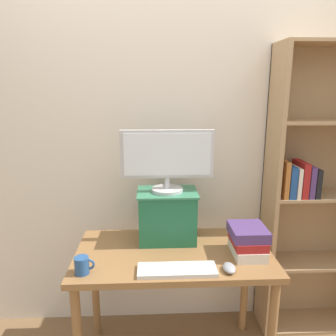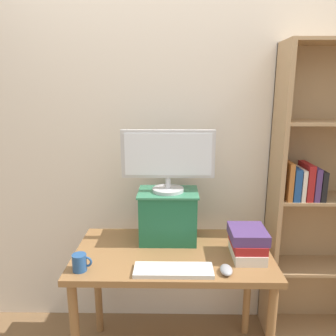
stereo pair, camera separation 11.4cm
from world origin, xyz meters
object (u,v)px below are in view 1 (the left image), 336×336
Objects in this scene: computer_mouse at (229,268)px; bookshelf_unit at (317,193)px; desk at (173,267)px; book_stack at (248,240)px; riser_box at (167,215)px; coffee_mug at (82,265)px; computer_monitor at (167,158)px; keyboard at (177,270)px.

bookshelf_unit is at bearing 37.69° from computer_mouse.
book_stack is at bearing -7.20° from desk.
riser_box is at bearing 128.25° from computer_mouse.
computer_mouse is 0.77m from coffee_mug.
book_stack is (0.42, -0.05, 0.19)m from desk.
coffee_mug reaches higher than computer_mouse.
computer_mouse is (0.31, -0.39, -0.51)m from computer_monitor.
riser_box is (-0.03, 0.16, 0.27)m from desk.
computer_mouse is at bearing -0.95° from keyboard.
computer_monitor reaches higher than riser_box.
bookshelf_unit is at bearing 9.54° from computer_monitor.
riser_box reaches higher than desk.
desk is 0.58× the size of bookshelf_unit.
coffee_mug is (-0.49, -0.21, 0.15)m from desk.
keyboard is (0.03, -0.38, -0.52)m from computer_monitor.
desk is at bearing -79.82° from computer_monitor.
book_stack is (0.45, -0.21, -0.44)m from computer_monitor.
coffee_mug is at bearing -140.58° from computer_monitor.
bookshelf_unit is 1.05m from riser_box.
computer_monitor reaches higher than desk.
bookshelf_unit is at bearing 29.12° from keyboard.
bookshelf_unit is 0.95m from computer_mouse.
desk is at bearing 91.35° from keyboard.
computer_mouse is (-0.73, -0.56, -0.22)m from bookshelf_unit.
computer_monitor reaches higher than book_stack.
computer_monitor is at bearing 39.42° from coffee_mug.
book_stack is 2.29× the size of coffee_mug.
bookshelf_unit reaches higher than desk.
riser_box is 3.51× the size of coffee_mug.
riser_box is 3.54× the size of computer_mouse.
desk is 0.32m from riser_box.
riser_box is at bearing 95.05° from keyboard.
computer_monitor is 5.38× the size of computer_mouse.
coffee_mug is (-0.46, -0.38, -0.12)m from riser_box.
computer_monitor is (-1.04, -0.17, 0.29)m from bookshelf_unit.
computer_monitor is at bearing 100.18° from desk.
coffee_mug is at bearing -159.81° from bookshelf_unit.
riser_box is at bearing 100.09° from desk.
keyboard is at bearing -84.95° from riser_box.
keyboard is 3.95× the size of coffee_mug.
keyboard is 1.72× the size of book_stack.
keyboard is at bearing -88.65° from desk.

